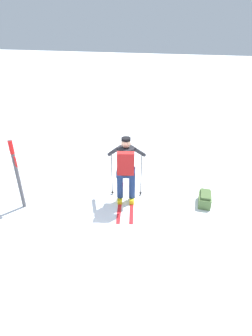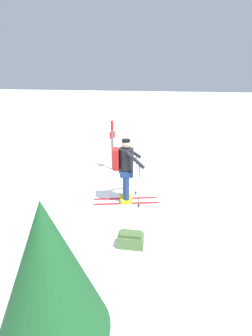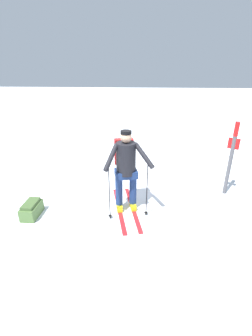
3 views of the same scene
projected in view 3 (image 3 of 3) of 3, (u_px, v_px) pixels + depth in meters
The scene contains 4 objects.
ground_plane at pixel (126, 194), 5.39m from camera, with size 80.00×80.00×0.00m, color white.
skier at pixel (126, 165), 4.46m from camera, with size 1.77×0.97×1.70m.
dropped_backpack at pixel (32, 209), 4.53m from camera, with size 0.52×0.30×0.31m.
trail_marker at pixel (232, 153), 5.04m from camera, with size 0.15×0.22×1.73m.
Camera 3 is at (4.68, 0.47, 2.70)m, focal length 24.00 mm.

